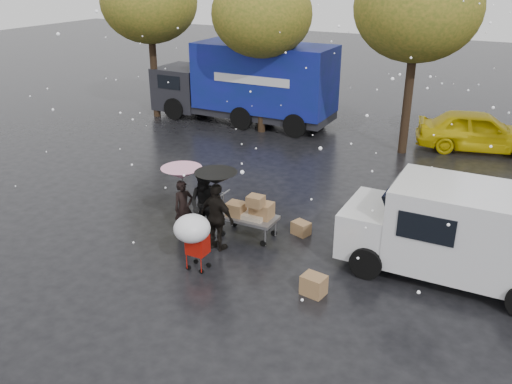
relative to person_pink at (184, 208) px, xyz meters
The scene contains 14 objects.
ground 1.43m from the person_pink, 30.61° to the right, with size 90.00×90.00×0.00m, color black.
person_pink is the anchor object (origin of this frame).
person_middle 0.66m from the person_pink, ahead, with size 0.90×0.70×1.85m, color black.
person_black 1.27m from the person_pink, 14.51° to the right, with size 1.03×0.43×1.76m, color black.
umbrella_pink 0.97m from the person_pink, ahead, with size 1.05×1.05×1.88m.
umbrella_black 1.72m from the person_pink, 14.51° to the right, with size 1.04×1.04×2.08m.
vendor_cart 1.77m from the person_pink, 21.11° to the left, with size 1.52×0.80×1.27m.
shopping_cart 2.03m from the person_pink, 49.16° to the right, with size 0.84×0.84×1.46m.
white_van 6.82m from the person_pink, ahead, with size 4.91×2.18×2.20m.
blue_truck 11.09m from the person_pink, 109.47° to the left, with size 8.30×2.60×3.50m.
box_ground_near 4.29m from the person_pink, 14.90° to the right, with size 0.50×0.40×0.45m, color olive.
box_ground_far 3.15m from the person_pink, 26.57° to the left, with size 0.45×0.35×0.35m, color olive.
yellow_taxi 12.48m from the person_pink, 61.25° to the left, with size 1.82×4.52×1.54m, color yellow.
tree_row 10.32m from the person_pink, 86.43° to the left, with size 21.60×4.40×7.12m.
Camera 1 is at (6.55, -9.95, 6.69)m, focal length 38.00 mm.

